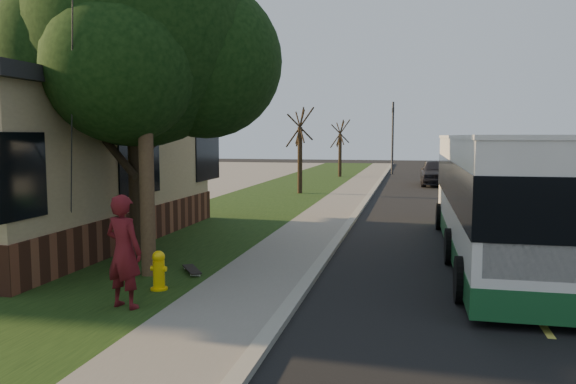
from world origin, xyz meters
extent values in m
plane|color=black|center=(0.00, 0.00, 0.00)|extent=(120.00, 120.00, 0.00)
cube|color=black|center=(4.00, 10.00, 0.01)|extent=(8.00, 80.00, 0.01)
cube|color=gray|center=(0.00, 10.00, 0.06)|extent=(0.25, 80.00, 0.12)
cube|color=slate|center=(-1.00, 10.00, 0.04)|extent=(2.00, 80.00, 0.08)
cube|color=black|center=(-4.50, 10.00, 0.04)|extent=(5.00, 80.00, 0.07)
cylinder|color=yellow|center=(-2.60, 0.00, 0.35)|extent=(0.22, 0.22, 0.55)
sphere|color=yellow|center=(-2.60, 0.00, 0.69)|extent=(0.24, 0.24, 0.24)
cylinder|color=yellow|center=(-2.60, 0.00, 0.47)|extent=(0.30, 0.10, 0.10)
cylinder|color=yellow|center=(-2.60, 0.00, 0.47)|extent=(0.10, 0.18, 0.10)
cylinder|color=yellow|center=(-2.60, 0.00, 0.09)|extent=(0.32, 0.32, 0.04)
cylinder|color=#473321|center=(-3.30, 1.00, 4.57)|extent=(0.30, 0.30, 9.00)
cylinder|color=#2D2D30|center=(-4.20, -0.10, 3.80)|extent=(2.52, 3.21, 7.60)
cylinder|color=black|center=(-4.20, 2.50, 2.07)|extent=(0.56, 0.56, 4.00)
sphere|color=black|center=(-4.20, 2.50, 5.27)|extent=(5.20, 5.20, 5.20)
sphere|color=black|center=(-2.80, 3.10, 4.67)|extent=(3.60, 3.60, 3.60)
sphere|color=black|center=(-5.40, 2.10, 4.97)|extent=(3.80, 3.80, 3.80)
sphere|color=black|center=(-3.90, 1.20, 4.37)|extent=(3.20, 3.20, 3.20)
sphere|color=black|center=(-4.80, 3.90, 5.67)|extent=(3.40, 3.40, 3.40)
cylinder|color=black|center=(-3.50, 18.00, 1.72)|extent=(0.24, 0.24, 3.30)
cylinder|color=black|center=(-3.50, 18.00, 3.37)|extent=(1.38, 0.57, 2.01)
cylinder|color=black|center=(-3.50, 18.00, 3.37)|extent=(0.74, 1.21, 1.58)
cylinder|color=black|center=(-3.50, 18.00, 3.37)|extent=(0.65, 1.05, 1.95)
cylinder|color=black|center=(-3.50, 18.00, 3.37)|extent=(1.28, 0.53, 1.33)
cylinder|color=black|center=(-3.50, 18.00, 3.37)|extent=(0.75, 1.21, 1.70)
cylinder|color=black|center=(-3.00, 30.00, 1.58)|extent=(0.24, 0.24, 3.03)
cylinder|color=black|center=(-3.00, 30.00, 3.10)|extent=(1.38, 0.57, 2.01)
cylinder|color=black|center=(-3.00, 30.00, 3.10)|extent=(0.74, 1.21, 1.58)
cylinder|color=black|center=(-3.00, 30.00, 3.10)|extent=(0.65, 1.05, 1.95)
cylinder|color=black|center=(-3.00, 30.00, 3.10)|extent=(1.28, 0.53, 1.33)
cylinder|color=black|center=(-3.00, 30.00, 3.10)|extent=(0.75, 1.21, 1.70)
cylinder|color=#2D2D30|center=(0.50, 34.00, 2.75)|extent=(0.16, 0.16, 5.50)
imported|color=black|center=(0.50, 34.00, 4.50)|extent=(0.18, 0.22, 1.10)
cube|color=silver|center=(4.00, 4.56, 1.67)|extent=(2.26, 10.83, 2.44)
cube|color=#164F26|center=(4.00, 4.56, 0.41)|extent=(2.28, 10.85, 0.50)
cube|color=black|center=(4.00, 4.56, 1.85)|extent=(2.30, 10.87, 0.99)
cube|color=black|center=(4.00, -0.82, 1.53)|extent=(1.96, 0.06, 1.44)
cube|color=yellow|center=(4.00, -0.81, 2.75)|extent=(1.44, 0.06, 0.32)
cube|color=#FFF2CC|center=(3.32, -0.83, 0.50)|extent=(0.23, 0.04, 0.14)
cube|color=silver|center=(4.00, 4.56, 2.91)|extent=(2.31, 10.88, 0.08)
cylinder|color=black|center=(2.87, 0.59, 0.42)|extent=(0.25, 0.83, 0.83)
cylinder|color=black|center=(2.87, 3.66, 0.42)|extent=(0.25, 0.83, 0.83)
cylinder|color=black|center=(5.13, 3.66, 0.42)|extent=(0.25, 0.83, 0.83)
cylinder|color=black|center=(2.87, 8.53, 0.42)|extent=(0.25, 0.83, 0.83)
cylinder|color=black|center=(5.13, 8.53, 0.42)|extent=(0.25, 0.83, 0.83)
imported|color=#531016|center=(-2.68, -1.13, 1.02)|extent=(0.78, 0.61, 1.91)
cube|color=black|center=(-2.50, 1.36, 0.14)|extent=(0.70, 0.88, 0.02)
cylinder|color=silver|center=(-2.32, 1.09, 0.10)|extent=(0.20, 0.16, 0.06)
cylinder|color=silver|center=(-2.68, 1.62, 0.10)|extent=(0.20, 0.16, 0.06)
imported|color=black|center=(3.41, 24.97, 0.78)|extent=(1.87, 4.61, 1.57)
camera|label=1|loc=(1.96, -9.48, 2.93)|focal=35.00mm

